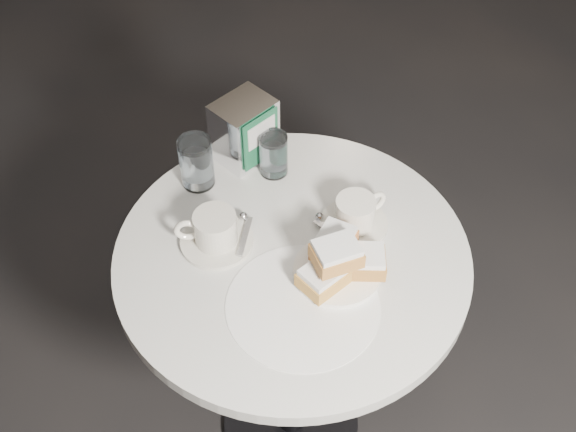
# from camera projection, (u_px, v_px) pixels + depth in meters

# --- Properties ---
(ground) EXTENTS (7.00, 7.00, 0.00)m
(ground) POSITION_uv_depth(u_px,v_px,m) (291.00, 425.00, 1.96)
(ground) COLOR black
(ground) RESTS_ON ground
(cafe_table) EXTENTS (0.70, 0.70, 0.74)m
(cafe_table) POSITION_uv_depth(u_px,v_px,m) (292.00, 310.00, 1.56)
(cafe_table) COLOR black
(cafe_table) RESTS_ON ground
(sugar_spill) EXTENTS (0.37, 0.37, 0.00)m
(sugar_spill) POSITION_uv_depth(u_px,v_px,m) (303.00, 305.00, 1.32)
(sugar_spill) COLOR white
(sugar_spill) RESTS_ON cafe_table
(beignet_plate) EXTENTS (0.19, 0.17, 0.11)m
(beignet_plate) POSITION_uv_depth(u_px,v_px,m) (339.00, 262.00, 1.34)
(beignet_plate) COLOR white
(beignet_plate) RESTS_ON cafe_table
(coffee_cup_left) EXTENTS (0.18, 0.18, 0.08)m
(coffee_cup_left) POSITION_uv_depth(u_px,v_px,m) (215.00, 232.00, 1.40)
(coffee_cup_left) COLOR beige
(coffee_cup_left) RESTS_ON cafe_table
(coffee_cup_right) EXTENTS (0.16, 0.16, 0.07)m
(coffee_cup_right) POSITION_uv_depth(u_px,v_px,m) (355.00, 215.00, 1.43)
(coffee_cup_right) COLOR beige
(coffee_cup_right) RESTS_ON cafe_table
(water_glass_left) EXTENTS (0.09, 0.09, 0.11)m
(water_glass_left) POSITION_uv_depth(u_px,v_px,m) (196.00, 163.00, 1.50)
(water_glass_left) COLOR white
(water_glass_left) RESTS_ON cafe_table
(water_glass_right) EXTENTS (0.08, 0.08, 0.10)m
(water_glass_right) POSITION_uv_depth(u_px,v_px,m) (274.00, 155.00, 1.53)
(water_glass_right) COLOR silver
(water_glass_right) RESTS_ON cafe_table
(napkin_dispenser) EXTENTS (0.15, 0.14, 0.14)m
(napkin_dispenser) POSITION_uv_depth(u_px,v_px,m) (245.00, 130.00, 1.54)
(napkin_dispenser) COLOR white
(napkin_dispenser) RESTS_ON cafe_table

